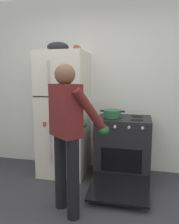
# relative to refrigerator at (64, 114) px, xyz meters

# --- Properties ---
(kitchen_wall_back) EXTENTS (6.00, 0.10, 2.70)m
(kitchen_wall_back) POSITION_rel_refrigerator_xyz_m (0.48, 0.38, 0.44)
(kitchen_wall_back) COLOR white
(kitchen_wall_back) RESTS_ON ground
(refrigerator) EXTENTS (0.68, 0.72, 1.83)m
(refrigerator) POSITION_rel_refrigerator_xyz_m (0.00, 0.00, 0.00)
(refrigerator) COLOR silver
(refrigerator) RESTS_ON ground
(stove_range) EXTENTS (0.76, 1.21, 0.90)m
(stove_range) POSITION_rel_refrigerator_xyz_m (0.89, -0.02, -0.48)
(stove_range) COLOR black
(stove_range) RESTS_ON ground
(person_cook) EXTENTS (0.65, 0.68, 1.60)m
(person_cook) POSITION_rel_refrigerator_xyz_m (0.39, -0.99, 0.04)
(person_cook) COLOR black
(person_cook) RESTS_ON ground
(red_pot) EXTENTS (0.35, 0.25, 0.11)m
(red_pot) POSITION_rel_refrigerator_xyz_m (0.73, -0.05, 0.04)
(red_pot) COLOR #236638
(red_pot) RESTS_ON stove_range
(coffee_mug) EXTENTS (0.11, 0.08, 0.10)m
(coffee_mug) POSITION_rel_refrigerator_xyz_m (0.18, 0.05, 0.96)
(coffee_mug) COLOR #B24C1E
(coffee_mug) RESTS_ON refrigerator
(mixing_bowl) EXTENTS (0.32, 0.32, 0.14)m
(mixing_bowl) POSITION_rel_refrigerator_xyz_m (-0.08, 0.00, 0.98)
(mixing_bowl) COLOR black
(mixing_bowl) RESTS_ON refrigerator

